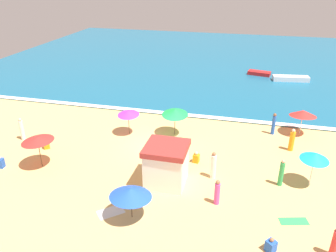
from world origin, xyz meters
TOP-DOWN VIEW (x-y plane):
  - ground_plane at (0.00, 0.00)m, footprint 60.00×60.00m
  - ocean_water at (0.00, 28.00)m, footprint 60.00×44.00m
  - wave_breaker_foam at (0.00, 6.30)m, footprint 57.00×0.70m
  - lifeguard_cabana at (1.81, -4.43)m, footprint 2.59×2.56m
  - beach_umbrella_0 at (-6.99, -4.61)m, footprint 2.63×2.62m
  - beach_umbrella_1 at (-2.85, 1.54)m, footprint 1.78×1.80m
  - beach_umbrella_2 at (10.76, 4.94)m, footprint 2.38×2.42m
  - beach_umbrella_3 at (0.81, 2.29)m, footprint 2.31×2.35m
  - beach_umbrella_4 at (0.78, -8.06)m, footprint 2.92×2.94m
  - beach_umbrella_5 at (10.60, -2.54)m, footprint 2.28×2.30m
  - beachgoer_0 at (-8.07, -2.29)m, footprint 0.58×0.58m
  - beachgoer_1 at (8.80, -2.98)m, footprint 0.30×0.30m
  - beachgoer_2 at (4.60, -3.17)m, footprint 0.43×0.43m
  - beachgoer_3 at (8.59, 4.34)m, footprint 0.36×0.36m
  - beachgoer_4 at (5.15, -5.77)m, footprint 0.45×0.45m
  - beachgoer_6 at (-10.68, -1.46)m, footprint 0.47×0.47m
  - beachgoer_7 at (9.81, 1.87)m, footprint 0.46×0.46m
  - beachgoer_8 at (10.92, -8.35)m, footprint 0.49×0.49m
  - beachgoer_9 at (8.08, -8.75)m, footprint 0.61×0.61m
  - beachgoer_10 at (-9.60, -5.44)m, footprint 0.45×0.45m
  - beachgoer_11 at (3.23, -1.55)m, footprint 0.46×0.46m
  - beach_towel_0 at (-0.51, -7.96)m, footprint 1.64×1.60m
  - beach_towel_1 at (9.38, -6.29)m, footprint 1.65×1.00m
  - small_boat_0 at (7.48, 21.08)m, footprint 2.92×1.76m
  - small_boat_1 at (11.15, 19.44)m, footprint 4.29×1.72m

SIDE VIEW (x-z plane):
  - ground_plane at x=0.00m, z-range 0.00..0.00m
  - beach_towel_1 at x=9.38m, z-range 0.00..0.01m
  - beach_towel_0 at x=-0.51m, z-range 0.00..0.01m
  - ocean_water at x=0.00m, z-range 0.00..0.10m
  - wave_breaker_foam at x=0.00m, z-range 0.10..0.11m
  - small_boat_0 at x=7.48m, z-range 0.10..0.56m
  - beachgoer_9 at x=8.08m, z-range -0.07..0.73m
  - beachgoer_0 at x=-8.07m, z-range -0.07..0.80m
  - beachgoer_11 at x=3.23m, z-range -0.06..0.79m
  - beachgoer_10 at x=-9.60m, z-range -0.07..0.83m
  - small_boat_1 at x=11.15m, z-range 0.10..0.68m
  - beachgoer_4 at x=5.15m, z-range -0.04..1.56m
  - beachgoer_8 at x=10.92m, z-range -0.06..1.63m
  - beachgoer_7 at x=9.81m, z-range -0.06..1.70m
  - beachgoer_1 at x=8.80m, z-range -0.04..1.79m
  - beachgoer_6 at x=-10.68m, z-range -0.04..1.80m
  - beachgoer_2 at x=4.60m, z-range -0.06..1.83m
  - beachgoer_3 at x=8.59m, z-range -0.02..1.82m
  - lifeguard_cabana at x=1.81m, z-range 0.02..2.69m
  - beach_umbrella_4 at x=0.78m, z-range 0.64..2.63m
  - beach_umbrella_2 at x=10.76m, z-range 0.75..2.93m
  - beach_umbrella_1 at x=-2.85m, z-range 0.80..2.92m
  - beach_umbrella_3 at x=0.81m, z-range 0.82..3.21m
  - beach_umbrella_5 at x=10.60m, z-range 0.89..3.28m
  - beach_umbrella_0 at x=-6.99m, z-range 0.93..3.24m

